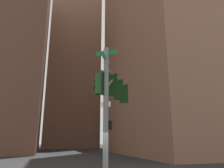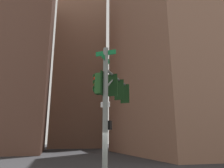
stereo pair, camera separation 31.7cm
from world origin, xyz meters
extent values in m
cylinder|color=slate|center=(0.10, -0.36, 3.27)|extent=(0.24, 0.24, 6.55)
cylinder|color=slate|center=(-1.57, 0.80, 5.47)|extent=(3.40, 2.43, 0.12)
cylinder|color=slate|center=(-0.50, 0.06, 5.02)|extent=(0.90, 0.66, 0.75)
cube|color=#0F6B33|center=(0.10, -0.36, 6.30)|extent=(0.63, 0.88, 0.24)
cube|color=#0F6B33|center=(0.10, -0.36, 6.00)|extent=(0.82, 0.59, 0.24)
cube|color=white|center=(0.10, -0.36, 3.76)|extent=(0.28, 0.39, 0.24)
cube|color=#1E4C1E|center=(-0.83, 0.28, 4.91)|extent=(0.47, 0.47, 1.00)
cube|color=black|center=(-0.67, 0.18, 4.91)|extent=(0.35, 0.47, 1.16)
sphere|color=#470A07|center=(-1.00, 0.40, 5.21)|extent=(0.20, 0.20, 0.20)
cylinder|color=#1E4C1E|center=(-1.05, 0.44, 5.30)|extent=(0.16, 0.21, 0.23)
sphere|color=#4C330A|center=(-1.00, 0.40, 4.91)|extent=(0.20, 0.20, 0.20)
cylinder|color=#1E4C1E|center=(-1.05, 0.44, 5.00)|extent=(0.16, 0.21, 0.23)
sphere|color=green|center=(-1.00, 0.40, 4.61)|extent=(0.20, 0.20, 0.20)
cylinder|color=#1E4C1E|center=(-1.05, 0.44, 4.70)|extent=(0.16, 0.21, 0.23)
cube|color=#1E4C1E|center=(-1.75, 0.93, 4.91)|extent=(0.47, 0.47, 1.00)
cube|color=black|center=(-1.60, 0.82, 4.91)|extent=(0.35, 0.47, 1.16)
sphere|color=#470A07|center=(-1.92, 1.05, 5.21)|extent=(0.20, 0.20, 0.20)
cylinder|color=#1E4C1E|center=(-1.97, 1.09, 5.30)|extent=(0.16, 0.21, 0.23)
sphere|color=#4C330A|center=(-1.92, 1.05, 4.91)|extent=(0.20, 0.20, 0.20)
cylinder|color=#1E4C1E|center=(-1.97, 1.09, 5.00)|extent=(0.16, 0.21, 0.23)
sphere|color=green|center=(-1.92, 1.05, 4.61)|extent=(0.20, 0.20, 0.20)
cylinder|color=#1E4C1E|center=(-1.97, 1.09, 4.70)|extent=(0.16, 0.21, 0.23)
cube|color=#1E4C1E|center=(-2.68, 1.58, 4.91)|extent=(0.47, 0.47, 1.00)
cube|color=black|center=(-2.52, 1.47, 4.91)|extent=(0.35, 0.47, 1.16)
sphere|color=#470A07|center=(-2.84, 1.70, 5.21)|extent=(0.20, 0.20, 0.20)
cylinder|color=#1E4C1E|center=(-2.90, 1.74, 5.30)|extent=(0.16, 0.21, 0.23)
sphere|color=#4C330A|center=(-2.84, 1.70, 4.91)|extent=(0.20, 0.20, 0.20)
cylinder|color=#1E4C1E|center=(-2.90, 1.74, 5.00)|extent=(0.16, 0.21, 0.23)
sphere|color=green|center=(-2.84, 1.70, 4.61)|extent=(0.20, 0.20, 0.20)
cylinder|color=#1E4C1E|center=(-2.90, 1.74, 4.70)|extent=(0.16, 0.21, 0.23)
cube|color=#1E4C1E|center=(-0.09, -0.63, 4.77)|extent=(0.47, 0.47, 1.00)
cube|color=black|center=(0.02, -0.47, 4.77)|extent=(0.47, 0.35, 1.16)
sphere|color=red|center=(-0.21, -0.79, 5.07)|extent=(0.20, 0.20, 0.20)
cylinder|color=#1E4C1E|center=(-0.24, -0.85, 5.16)|extent=(0.21, 0.16, 0.23)
sphere|color=#4C330A|center=(-0.21, -0.79, 4.77)|extent=(0.20, 0.20, 0.20)
cylinder|color=#1E4C1E|center=(-0.24, -0.85, 4.86)|extent=(0.21, 0.16, 0.23)
sphere|color=#0A3819|center=(-0.21, -0.79, 4.47)|extent=(0.20, 0.20, 0.20)
cylinder|color=#1E4C1E|center=(-0.24, -0.85, 4.56)|extent=(0.21, 0.16, 0.23)
cube|color=black|center=(-0.13, -0.21, 2.84)|extent=(0.41, 0.44, 0.40)
cube|color=#EA5914|center=(-0.24, -0.13, 2.84)|extent=(0.16, 0.22, 0.28)
cube|color=#845B47|center=(-21.16, 19.03, 23.77)|extent=(25.25, 21.16, 47.54)
cube|color=brown|center=(-33.53, -13.48, 19.38)|extent=(20.12, 18.69, 38.77)
cube|color=#7A99B2|center=(-46.80, 36.13, 31.07)|extent=(23.88, 32.13, 62.14)
cube|color=#845B47|center=(-55.41, 3.54, 23.79)|extent=(17.71, 14.51, 47.59)
camera|label=1|loc=(9.51, -2.92, 2.20)|focal=34.45mm
camera|label=2|loc=(9.60, -2.62, 2.20)|focal=34.45mm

